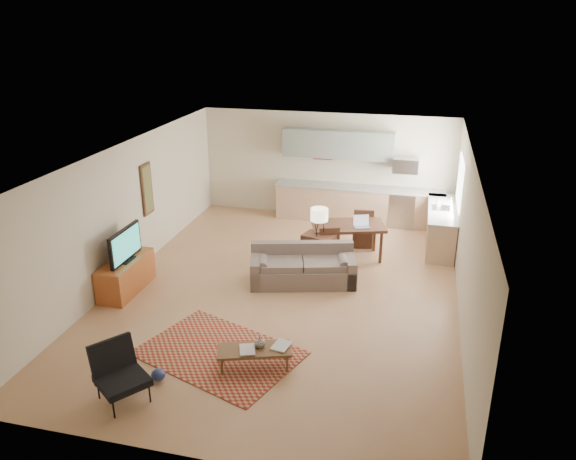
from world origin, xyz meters
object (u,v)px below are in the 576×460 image
(sofa, at_px, (303,266))
(dining_table, at_px, (348,241))
(console_table, at_px, (319,251))
(coffee_table, at_px, (254,358))
(tv_credenza, at_px, (126,275))
(armchair, at_px, (122,375))

(sofa, height_order, dining_table, dining_table)
(console_table, relative_size, dining_table, 0.49)
(console_table, height_order, dining_table, dining_table)
(coffee_table, xyz_separation_m, dining_table, (0.78, 4.40, 0.22))
(console_table, bearing_deg, tv_credenza, -133.46)
(coffee_table, bearing_deg, console_table, 66.99)
(sofa, xyz_separation_m, dining_table, (0.69, 1.43, 0.02))
(tv_credenza, height_order, dining_table, dining_table)
(console_table, bearing_deg, armchair, -92.79)
(tv_credenza, relative_size, dining_table, 0.91)
(coffee_table, bearing_deg, armchair, -161.52)
(coffee_table, bearing_deg, dining_table, 61.00)
(dining_table, bearing_deg, armchair, -129.90)
(armchair, bearing_deg, tv_credenza, 65.02)
(sofa, relative_size, console_table, 2.88)
(tv_credenza, distance_m, console_table, 3.90)
(coffee_table, distance_m, console_table, 3.75)
(sofa, distance_m, armchair, 4.45)
(tv_credenza, bearing_deg, sofa, 19.32)
(armchair, distance_m, console_table, 5.23)
(coffee_table, relative_size, console_table, 1.50)
(armchair, height_order, tv_credenza, armchair)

